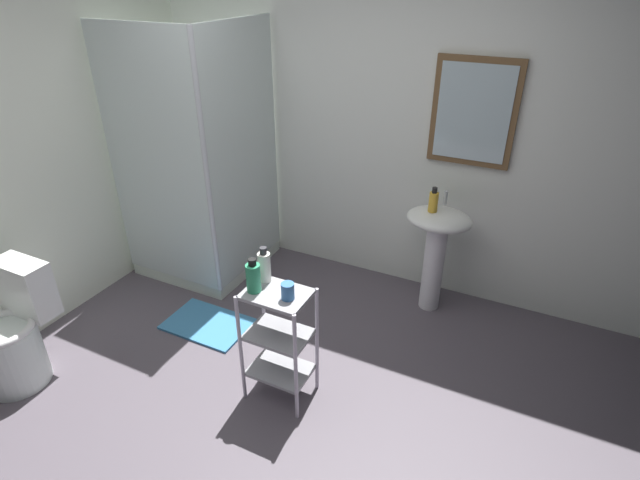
{
  "coord_description": "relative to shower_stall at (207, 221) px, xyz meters",
  "views": [
    {
      "loc": [
        1.24,
        -1.65,
        2.3
      ],
      "look_at": [
        0.04,
        0.79,
        0.8
      ],
      "focal_mm": 27.91,
      "sensor_mm": 36.0,
      "label": 1
    }
  ],
  "objects": [
    {
      "name": "ground_plane",
      "position": [
        1.21,
        -1.22,
        -0.47
      ],
      "size": [
        4.2,
        4.2,
        0.02
      ],
      "primitive_type": "cube",
      "color": "#564E57"
    },
    {
      "name": "wall_back",
      "position": [
        1.22,
        0.63,
        0.79
      ],
      "size": [
        4.2,
        0.14,
        2.5
      ],
      "color": "white",
      "rests_on": "ground_plane"
    },
    {
      "name": "shower_stall",
      "position": [
        0.0,
        0.0,
        0.0
      ],
      "size": [
        0.92,
        0.92,
        2.0
      ],
      "color": "white",
      "rests_on": "ground_plane"
    },
    {
      "name": "pedestal_sink",
      "position": [
        1.83,
        0.3,
        0.12
      ],
      "size": [
        0.46,
        0.37,
        0.81
      ],
      "color": "white",
      "rests_on": "ground_plane"
    },
    {
      "name": "sink_faucet",
      "position": [
        1.83,
        0.42,
        0.4
      ],
      "size": [
        0.03,
        0.03,
        0.1
      ],
      "primitive_type": "cylinder",
      "color": "silver",
      "rests_on": "pedestal_sink"
    },
    {
      "name": "toilet",
      "position": [
        -0.27,
        -1.56,
        -0.15
      ],
      "size": [
        0.37,
        0.49,
        0.76
      ],
      "color": "white",
      "rests_on": "ground_plane"
    },
    {
      "name": "storage_cart",
      "position": [
        1.25,
        -0.97,
        -0.03
      ],
      "size": [
        0.38,
        0.28,
        0.74
      ],
      "color": "silver",
      "rests_on": "ground_plane"
    },
    {
      "name": "hand_soap_bottle",
      "position": [
        1.78,
        0.27,
        0.42
      ],
      "size": [
        0.06,
        0.06,
        0.18
      ],
      "color": "gold",
      "rests_on": "pedestal_sink"
    },
    {
      "name": "body_wash_bottle_green",
      "position": [
        1.14,
        -1.01,
        0.37
      ],
      "size": [
        0.08,
        0.08,
        0.2
      ],
      "color": "#2D9865",
      "rests_on": "storage_cart"
    },
    {
      "name": "lotion_bottle_white",
      "position": [
        1.14,
        -0.9,
        0.37
      ],
      "size": [
        0.07,
        0.07,
        0.22
      ],
      "color": "white",
      "rests_on": "storage_cart"
    },
    {
      "name": "rinse_cup",
      "position": [
        1.34,
        -0.99,
        0.32
      ],
      "size": [
        0.07,
        0.07,
        0.1
      ],
      "primitive_type": "cylinder",
      "color": "#3870B2",
      "rests_on": "storage_cart"
    },
    {
      "name": "bath_mat",
      "position": [
        0.44,
        -0.65,
        -0.45
      ],
      "size": [
        0.6,
        0.4,
        0.02
      ],
      "primitive_type": "cube",
      "color": "teal",
      "rests_on": "ground_plane"
    }
  ]
}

